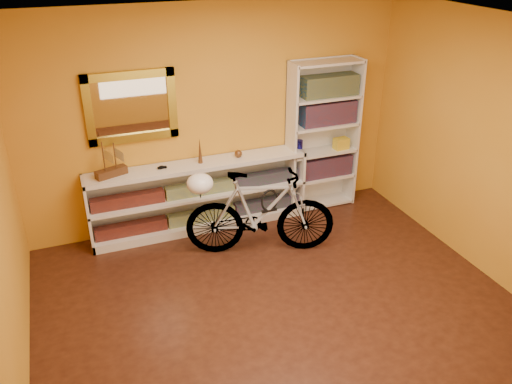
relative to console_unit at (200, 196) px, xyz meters
name	(u,v)px	position (x,y,z in m)	size (l,w,h in m)	color
floor	(282,312)	(0.28, -1.81, -0.43)	(4.50, 4.00, 0.01)	black
ceiling	(290,30)	(0.28, -1.81, 2.18)	(4.50, 4.00, 0.01)	silver
back_wall	(216,118)	(0.28, 0.19, 0.88)	(4.50, 0.01, 2.60)	orange
right_wall	(496,153)	(2.54, -1.81, 0.88)	(0.01, 4.00, 2.60)	orange
gilt_mirror	(131,107)	(-0.67, 0.15, 1.12)	(0.98, 0.06, 0.78)	olive
wall_socket	(285,188)	(1.18, 0.17, -0.17)	(0.09, 0.01, 0.09)	silver
console_unit	(200,196)	(0.00, 0.00, 0.00)	(2.60, 0.35, 0.85)	silver
cd_row_lower	(201,216)	(0.00, -0.02, -0.26)	(2.50, 0.13, 0.14)	black
cd_row_upper	(200,188)	(0.00, -0.02, 0.11)	(2.50, 0.13, 0.14)	navy
model_ship	(109,159)	(-0.97, 0.00, 0.63)	(0.35, 0.13, 0.41)	#3F2411
toy_car	(162,168)	(-0.42, 0.00, 0.43)	(0.00, 0.00, 0.00)	black
bronze_ornament	(200,150)	(0.03, 0.00, 0.58)	(0.05, 0.05, 0.31)	brown
decorative_orb	(238,154)	(0.49, 0.00, 0.47)	(0.09, 0.09, 0.09)	brown
bookcase	(323,136)	(1.61, 0.03, 0.52)	(0.90, 0.30, 1.90)	silver
book_row_a	(324,166)	(1.66, 0.03, 0.12)	(0.70, 0.22, 0.26)	maroon
book_row_b	(328,112)	(1.66, 0.03, 0.83)	(0.70, 0.22, 0.28)	maroon
book_row_c	(329,86)	(1.66, 0.03, 1.16)	(0.70, 0.22, 0.25)	navy
travel_mug	(299,147)	(1.29, 0.01, 0.43)	(0.08, 0.08, 0.19)	#16148C
red_tin	(309,90)	(1.41, 0.06, 1.13)	(0.14, 0.14, 0.19)	maroon
yellow_bag	(341,143)	(1.86, -0.01, 0.41)	(0.18, 0.12, 0.14)	gold
bicycle	(260,213)	(0.47, -0.75, 0.07)	(1.67, 0.43, 0.98)	silver
helmet	(200,184)	(-0.14, -0.56, 0.44)	(0.29, 0.27, 0.22)	white
u_lock	(269,200)	(0.57, -0.78, 0.21)	(0.20, 0.20, 0.02)	black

